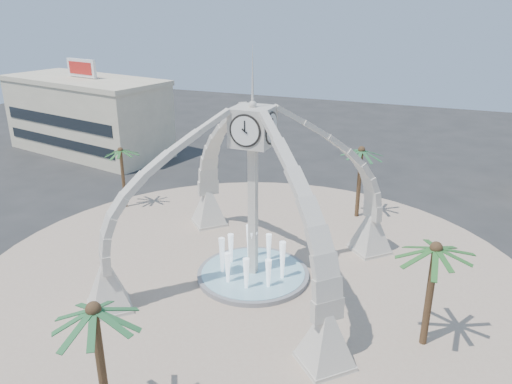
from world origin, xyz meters
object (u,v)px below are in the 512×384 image
at_px(fountain, 253,273).
at_px(palm_south, 94,311).
at_px(palm_east, 436,249).
at_px(palm_north, 362,151).
at_px(palm_west, 120,151).
at_px(clock_tower, 253,193).

distance_m(fountain, palm_south, 16.20).
xyz_separation_m(palm_east, palm_south, (-13.08, -11.72, 0.21)).
relative_size(fountain, palm_north, 1.12).
xyz_separation_m(palm_west, palm_south, (15.16, -22.58, 0.71)).
bearing_deg(palm_west, palm_east, -21.04).
xyz_separation_m(clock_tower, palm_east, (11.92, -3.27, -0.39)).
bearing_deg(palm_east, palm_south, -138.15).
bearing_deg(palm_north, clock_tower, -109.40).
relative_size(palm_east, palm_south, 0.97).
xyz_separation_m(palm_west, palm_north, (21.10, 5.98, 0.67)).
height_order(clock_tower, palm_north, clock_tower).
height_order(clock_tower, palm_east, clock_tower).
height_order(clock_tower, palm_south, clock_tower).
bearing_deg(palm_west, palm_north, 15.83).
height_order(palm_east, palm_south, palm_south).
bearing_deg(palm_south, fountain, 85.57).
xyz_separation_m(fountain, palm_east, (11.92, -3.27, 5.81)).
height_order(palm_west, palm_north, palm_north).
bearing_deg(fountain, palm_north, 70.60).
xyz_separation_m(palm_east, palm_west, (-28.24, 10.86, -0.49)).
xyz_separation_m(palm_east, palm_north, (-7.14, 16.85, 0.18)).
bearing_deg(clock_tower, palm_west, 155.05).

